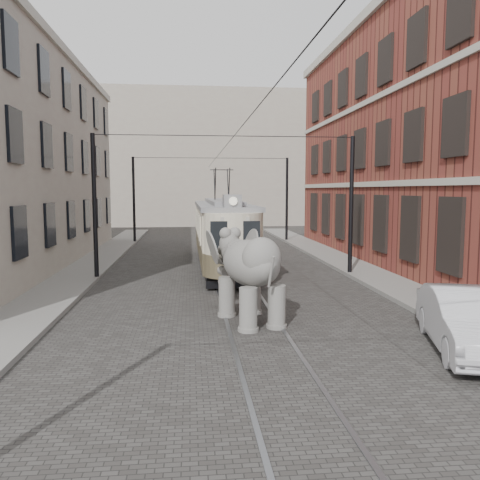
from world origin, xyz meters
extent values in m
plane|color=#3B3937|center=(0.00, 0.00, 0.00)|extent=(120.00, 120.00, 0.00)
cube|color=slate|center=(6.00, 0.00, 0.07)|extent=(2.00, 60.00, 0.15)
cube|color=slate|center=(-6.50, 0.00, 0.07)|extent=(2.00, 60.00, 0.15)
cube|color=maroon|center=(11.00, 9.00, 6.00)|extent=(8.00, 26.00, 12.00)
cube|color=gray|center=(0.00, 40.00, 7.00)|extent=(28.00, 10.00, 14.00)
imported|color=#BAB9BF|center=(4.62, -4.00, 0.72)|extent=(2.67, 4.61, 1.44)
camera|label=1|loc=(-1.72, -14.32, 3.72)|focal=36.28mm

